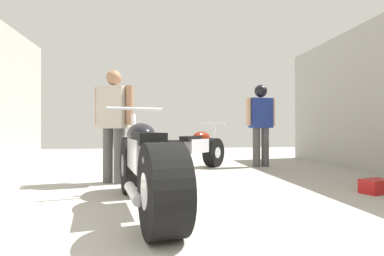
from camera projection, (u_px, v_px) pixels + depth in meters
The scene contains 6 objects.
ground_plane at pixel (199, 191), 3.59m from camera, with size 17.02×17.02×0.00m, color #A8A399.
motorcycle_maroon_cruiser at pixel (145, 166), 2.73m from camera, with size 0.81×2.22×1.03m.
motorcycle_black_naked at pixel (195, 150), 5.38m from camera, with size 1.43×1.58×0.91m.
mechanic_in_blue at pixel (114, 119), 4.15m from camera, with size 0.62×0.42×1.63m.
mechanic_with_helmet at pixel (261, 118), 6.00m from camera, with size 0.68×0.30×1.71m.
red_toolbox at pixel (375, 186), 3.48m from camera, with size 0.35×0.21×0.17m, color #B21919.
Camera 1 is at (-0.56, -0.00, 0.76)m, focal length 26.95 mm.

